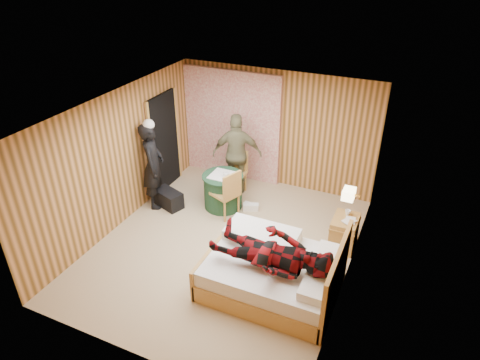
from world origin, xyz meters
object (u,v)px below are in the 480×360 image
at_px(man_on_bed, 272,246).
at_px(chair_near, 228,191).
at_px(duffel_bag, 168,199).
at_px(nightstand, 344,232).
at_px(man_at_table, 237,154).
at_px(round_table, 223,191).
at_px(bed, 274,271).
at_px(woman_standing, 153,166).
at_px(wall_lamp, 349,194).
at_px(chair_far, 236,169).

bearing_deg(man_on_bed, chair_near, 131.47).
bearing_deg(duffel_bag, man_on_bed, -9.25).
bearing_deg(nightstand, man_at_table, 158.68).
xyz_separation_m(round_table, man_on_bed, (1.74, -1.96, 0.60)).
xyz_separation_m(bed, man_at_table, (-1.72, 2.41, 0.56)).
bearing_deg(nightstand, bed, -117.46).
height_order(chair_near, woman_standing, woman_standing).
distance_m(bed, man_on_bed, 0.69).
distance_m(woman_standing, man_on_bed, 3.35).
height_order(wall_lamp, duffel_bag, wall_lamp).
distance_m(nightstand, man_on_bed, 1.94).
bearing_deg(chair_far, woman_standing, -140.55).
xyz_separation_m(chair_near, woman_standing, (-1.51, -0.21, 0.31)).
bearing_deg(woman_standing, wall_lamp, -118.01).
xyz_separation_m(wall_lamp, woman_standing, (-3.77, 0.20, -0.42)).
xyz_separation_m(wall_lamp, chair_far, (-2.52, 1.34, -0.76)).
xyz_separation_m(chair_far, man_on_bed, (1.74, -2.61, 0.42)).
bearing_deg(wall_lamp, duffel_bag, 175.96).
distance_m(chair_far, duffel_bag, 1.52).
distance_m(woman_standing, man_at_table, 1.71).
height_order(woman_standing, man_at_table, woman_standing).
bearing_deg(chair_near, wall_lamp, 101.45).
bearing_deg(wall_lamp, round_table, 164.65).
height_order(chair_far, duffel_bag, chair_far).
bearing_deg(chair_far, wall_lamp, -30.50).
bearing_deg(bed, nightstand, 62.54).
distance_m(nightstand, duffel_bag, 3.48).
bearing_deg(man_on_bed, chair_far, 123.75).
bearing_deg(nightstand, man_on_bed, -113.52).
relative_size(chair_far, man_on_bed, 0.53).
height_order(wall_lamp, man_on_bed, man_on_bed).
xyz_separation_m(wall_lamp, man_on_bed, (-0.77, -1.27, -0.34)).
height_order(woman_standing, man_on_bed, man_on_bed).
xyz_separation_m(round_table, woman_standing, (-1.26, -0.49, 0.52)).
bearing_deg(chair_far, man_at_table, 80.73).
relative_size(nightstand, duffel_bag, 0.99).
relative_size(round_table, chair_near, 0.83).
height_order(bed, chair_far, bed).
distance_m(wall_lamp, duffel_bag, 3.70).
bearing_deg(man_on_bed, nightstand, 66.48).
height_order(duffel_bag, man_at_table, man_at_table).
height_order(round_table, chair_near, chair_near).
bearing_deg(chair_far, bed, -56.72).
bearing_deg(nightstand, woman_standing, -176.97).
xyz_separation_m(woman_standing, man_on_bed, (3.00, -1.48, 0.08)).
relative_size(round_table, man_at_table, 0.47).
height_order(nightstand, chair_near, chair_near).
relative_size(woman_standing, man_on_bed, 0.99).
relative_size(wall_lamp, nightstand, 0.44).
relative_size(wall_lamp, bed, 0.13).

